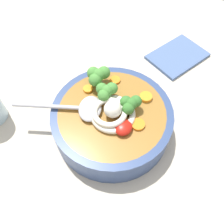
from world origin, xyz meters
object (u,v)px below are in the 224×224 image
(soup_spoon, at_px, (83,108))
(soup_bowl, at_px, (112,120))
(noodle_pile, at_px, (112,112))
(folded_napkin, at_px, (177,56))

(soup_spoon, bearing_deg, soup_bowl, 180.00)
(soup_bowl, height_order, soup_spoon, soup_spoon)
(soup_bowl, height_order, noodle_pile, noodle_pile)
(folded_napkin, bearing_deg, soup_spoon, -15.07)
(soup_spoon, height_order, folded_napkin, soup_spoon)
(noodle_pile, bearing_deg, soup_bowl, -149.65)
(noodle_pile, relative_size, folded_napkin, 0.67)
(noodle_pile, relative_size, soup_spoon, 0.57)
(folded_napkin, bearing_deg, soup_bowl, -6.60)
(soup_bowl, bearing_deg, folded_napkin, 173.40)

